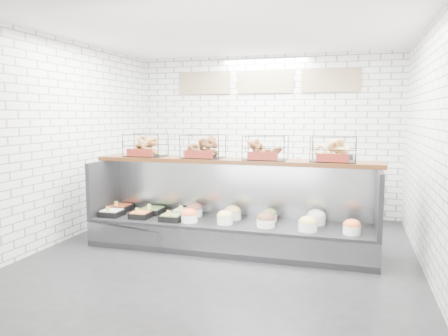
% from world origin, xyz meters
% --- Properties ---
extents(ground, '(5.50, 5.50, 0.00)m').
position_xyz_m(ground, '(0.00, 0.00, 0.00)').
color(ground, black).
rests_on(ground, ground).
extents(room_shell, '(5.02, 5.51, 3.01)m').
position_xyz_m(room_shell, '(0.00, 0.60, 2.06)').
color(room_shell, silver).
rests_on(room_shell, ground).
extents(display_case, '(4.00, 0.90, 1.20)m').
position_xyz_m(display_case, '(-0.01, 0.34, 0.33)').
color(display_case, black).
rests_on(display_case, ground).
extents(bagel_shelf, '(4.10, 0.50, 0.40)m').
position_xyz_m(bagel_shelf, '(-0.00, 0.52, 1.38)').
color(bagel_shelf, '#3A1D0C').
rests_on(bagel_shelf, display_case).
extents(prep_counter, '(4.00, 0.60, 1.20)m').
position_xyz_m(prep_counter, '(-0.00, 2.43, 0.47)').
color(prep_counter, '#93969B').
rests_on(prep_counter, ground).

